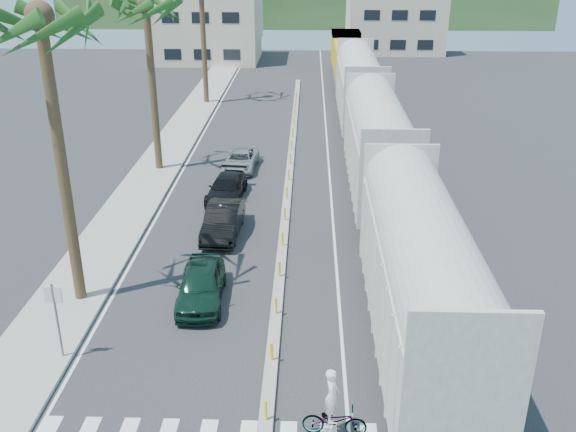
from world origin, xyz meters
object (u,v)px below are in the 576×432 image
object	(u,v)px
street_sign	(56,311)
car_second	(223,220)
cyclist	(334,414)
car_lead	(201,284)

from	to	relation	value
street_sign	car_second	world-z (taller)	street_sign
street_sign	cyclist	distance (m)	10.00
car_second	cyclist	xyz separation A→B (m)	(5.03, -13.84, -0.02)
street_sign	cyclist	size ratio (longest dim) A/B	1.31
car_lead	car_second	size ratio (longest dim) A/B	0.98
car_lead	cyclist	xyz separation A→B (m)	(5.11, -7.46, -0.03)
street_sign	cyclist	bearing A→B (deg)	-19.88
car_lead	cyclist	size ratio (longest dim) A/B	1.98
street_sign	car_lead	size ratio (longest dim) A/B	0.66
car_second	street_sign	bearing A→B (deg)	-110.25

